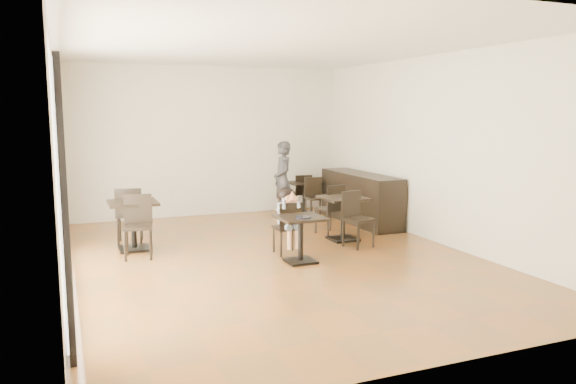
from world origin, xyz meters
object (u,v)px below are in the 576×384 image
cafe_table_mid (343,218)px  adult_patron (283,180)px  child (287,221)px  chair_mid_b (359,220)px  child_chair (287,228)px  cafe_table_back (304,198)px  cafe_table_left (134,226)px  chair_mid_a (329,209)px  child_table (301,239)px  chair_back_a (301,193)px  chair_left_a (129,215)px  chair_left_b (138,227)px  chair_back_b (316,198)px

cafe_table_mid → adult_patron: bearing=96.3°
child → chair_mid_b: 1.28m
child_chair → cafe_table_back: child_chair is taller
cafe_table_mid → cafe_table_left: (-3.49, 0.65, 0.02)m
child_chair → adult_patron: (1.03, 2.78, 0.39)m
chair_mid_a → child: bearing=26.2°
child_table → chair_mid_a: size_ratio=0.76×
child → chair_back_a: size_ratio=1.24×
chair_mid_b → cafe_table_left: bearing=147.2°
chair_back_a → cafe_table_left: bearing=32.6°
chair_left_a → cafe_table_left: bearing=99.8°
child → chair_mid_a: 1.67m
child_table → adult_patron: adult_patron is taller
cafe_table_mid → cafe_table_back: cafe_table_mid is taller
chair_left_b → cafe_table_back: bearing=42.2°
child_table → cafe_table_mid: size_ratio=0.91×
cafe_table_back → chair_back_b: chair_back_b is taller
chair_mid_b → chair_left_b: bearing=155.6°
cafe_table_mid → chair_mid_a: bearing=90.0°
cafe_table_mid → cafe_table_back: 2.58m
chair_mid_b → chair_left_a: 3.91m
child_chair → chair_back_b: (1.68, 2.53, 0.01)m
child_table → chair_left_b: chair_left_b is taller
child_chair → cafe_table_mid: 1.38m
cafe_table_back → chair_mid_b: (-0.38, -3.11, 0.11)m
cafe_table_back → child_chair: bearing=-118.3°
chair_mid_b → chair_mid_a: bearing=76.2°
child_chair → cafe_table_left: child_chair is taller
cafe_table_left → chair_left_a: chair_left_a is taller
cafe_table_back → chair_back_b: size_ratio=0.83×
child_table → chair_mid_a: (1.28, 1.62, 0.11)m
adult_patron → child_chair: bearing=-16.3°
cafe_table_mid → child_chair: bearing=-157.7°
child_table → child_chair: bearing=90.0°
adult_patron → cafe_table_mid: size_ratio=2.12×
cafe_table_mid → chair_back_a: (0.40, 2.78, 0.04)m
adult_patron → chair_left_a: bearing=-68.0°
chair_left_b → chair_mid_a: bearing=17.1°
cafe_table_back → chair_back_a: size_ratio=0.83×
child_chair → child: child is taller
cafe_table_left → chair_left_a: (0.00, 0.55, 0.08)m
cafe_table_back → chair_left_a: bearing=-160.7°
child_table → adult_patron: (1.03, 3.33, 0.46)m
child_chair → cafe_table_mid: child_chair is taller
chair_left_a → chair_left_b: 1.10m
cafe_table_back → chair_left_b: bearing=-147.6°
cafe_table_left → chair_mid_b: chair_mid_b is taller
cafe_table_mid → chair_mid_b: bearing=-90.0°
cafe_table_left → chair_back_a: size_ratio=0.94×
child_chair → chair_mid_a: size_ratio=0.91×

